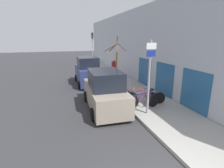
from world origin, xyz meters
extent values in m
plane|color=#333335|center=(0.00, 11.20, 0.00)|extent=(80.00, 80.00, 0.00)
cube|color=#9E9B93|center=(2.60, 14.00, 0.07)|extent=(3.20, 32.00, 0.15)
cube|color=#B2B7C1|center=(4.35, 14.00, 3.25)|extent=(0.20, 32.00, 6.50)
cube|color=#26598C|center=(4.23, 3.94, 1.24)|extent=(0.03, 2.03, 2.18)
cube|color=#26598C|center=(4.23, 6.78, 1.24)|extent=(0.03, 2.03, 2.18)
cube|color=#26598C|center=(4.23, 9.62, 1.24)|extent=(0.03, 2.03, 2.18)
cylinder|color=#939399|center=(1.67, 4.31, 2.03)|extent=(0.12, 0.12, 3.75)
cube|color=white|center=(1.67, 4.24, 3.60)|extent=(0.52, 0.02, 0.29)
cube|color=navy|center=(1.67, 4.24, 3.25)|extent=(0.48, 0.02, 0.30)
cylinder|color=black|center=(0.77, 4.78, 0.49)|extent=(0.67, 0.11, 0.67)
cylinder|color=black|center=(2.40, 4.97, 0.49)|extent=(0.67, 0.11, 0.67)
cylinder|color=black|center=(1.38, 4.85, 0.80)|extent=(0.92, 0.14, 0.55)
cylinder|color=black|center=(1.46, 4.86, 1.03)|extent=(1.07, 0.16, 0.09)
cylinder|color=black|center=(1.91, 4.92, 0.77)|extent=(0.20, 0.06, 0.48)
cylinder|color=black|center=(2.12, 4.94, 0.51)|extent=(0.58, 0.09, 0.08)
cylinder|color=black|center=(2.20, 4.95, 0.75)|extent=(0.43, 0.08, 0.54)
cylinder|color=black|center=(0.85, 4.79, 0.77)|extent=(0.20, 0.05, 0.58)
cube|color=black|center=(1.99, 4.93, 1.03)|extent=(0.21, 0.10, 0.04)
cylinder|color=#99999E|center=(0.93, 4.80, 1.06)|extent=(0.07, 0.44, 0.02)
cylinder|color=black|center=(1.28, 5.14, 0.47)|extent=(0.63, 0.17, 0.64)
cylinder|color=black|center=(2.93, 5.50, 0.47)|extent=(0.63, 0.17, 0.64)
cylinder|color=#8C1E72|center=(1.89, 5.27, 0.77)|extent=(0.93, 0.24, 0.53)
cylinder|color=#8C1E72|center=(1.98, 5.29, 0.99)|extent=(1.08, 0.27, 0.08)
cylinder|color=#8C1E72|center=(2.43, 5.39, 0.74)|extent=(0.21, 0.08, 0.46)
cylinder|color=#8C1E72|center=(2.64, 5.43, 0.49)|extent=(0.59, 0.15, 0.08)
cylinder|color=#8C1E72|center=(2.72, 5.45, 0.72)|extent=(0.44, 0.12, 0.51)
cylinder|color=#8C1E72|center=(1.36, 5.16, 0.74)|extent=(0.20, 0.07, 0.55)
cube|color=black|center=(2.51, 5.41, 0.99)|extent=(0.21, 0.12, 0.04)
cylinder|color=#99999E|center=(1.44, 5.17, 1.01)|extent=(0.12, 0.44, 0.02)
cylinder|color=black|center=(1.29, 5.73, 0.50)|extent=(0.69, 0.19, 0.70)
cylinder|color=black|center=(3.03, 5.34, 0.50)|extent=(0.69, 0.19, 0.70)
cylinder|color=#1E4799|center=(1.94, 5.58, 0.83)|extent=(0.98, 0.25, 0.58)
cylinder|color=#1E4799|center=(2.03, 5.56, 1.07)|extent=(1.14, 0.29, 0.09)
cylinder|color=#1E4799|center=(2.50, 5.45, 0.80)|extent=(0.22, 0.08, 0.50)
cylinder|color=#1E4799|center=(2.72, 5.40, 0.53)|extent=(0.62, 0.17, 0.08)
cylinder|color=#1E4799|center=(2.81, 5.38, 0.77)|extent=(0.46, 0.13, 0.56)
cylinder|color=#1E4799|center=(1.37, 5.71, 0.80)|extent=(0.21, 0.08, 0.61)
cube|color=black|center=(2.59, 5.43, 1.07)|extent=(0.21, 0.12, 0.04)
cylinder|color=#99999E|center=(1.46, 5.69, 1.10)|extent=(0.12, 0.43, 0.02)
cylinder|color=black|center=(1.53, 6.04, 0.48)|extent=(0.62, 0.29, 0.66)
cylinder|color=black|center=(2.98, 5.41, 0.48)|extent=(0.62, 0.29, 0.66)
cylinder|color=#197233|center=(2.07, 5.80, 0.78)|extent=(0.83, 0.38, 0.54)
cylinder|color=#197233|center=(2.15, 5.77, 1.01)|extent=(0.96, 0.44, 0.09)
cylinder|color=#197233|center=(2.54, 5.60, 0.76)|extent=(0.19, 0.11, 0.47)
cylinder|color=#197233|center=(2.73, 5.52, 0.50)|extent=(0.52, 0.25, 0.08)
cylinder|color=#197233|center=(2.80, 5.49, 0.73)|extent=(0.39, 0.19, 0.53)
cylinder|color=#197233|center=(1.60, 6.00, 0.76)|extent=(0.19, 0.10, 0.57)
cube|color=black|center=(2.62, 5.57, 1.01)|extent=(0.22, 0.15, 0.04)
cylinder|color=#99999E|center=(1.68, 5.97, 1.04)|extent=(0.20, 0.41, 0.02)
cylinder|color=black|center=(1.43, 6.49, 0.46)|extent=(0.55, 0.33, 0.61)
cylinder|color=black|center=(2.79, 5.72, 0.46)|extent=(0.55, 0.33, 0.61)
cylinder|color=red|center=(1.94, 6.20, 0.74)|extent=(0.78, 0.46, 0.51)
cylinder|color=red|center=(2.01, 6.16, 0.96)|extent=(0.91, 0.53, 0.08)
cylinder|color=red|center=(2.38, 5.95, 0.72)|extent=(0.18, 0.12, 0.44)
cylinder|color=red|center=(2.55, 5.85, 0.48)|extent=(0.49, 0.29, 0.07)
cylinder|color=red|center=(2.62, 5.82, 0.70)|extent=(0.37, 0.23, 0.49)
cylinder|color=red|center=(1.50, 6.45, 0.72)|extent=(0.18, 0.12, 0.53)
cube|color=black|center=(2.45, 5.91, 0.95)|extent=(0.21, 0.17, 0.04)
cylinder|color=#99999E|center=(1.56, 6.41, 0.98)|extent=(0.24, 0.40, 0.02)
cube|color=gray|center=(-0.16, 6.02, 0.74)|extent=(2.02, 4.70, 1.11)
cube|color=black|center=(-0.17, 5.83, 1.77)|extent=(1.75, 2.47, 0.94)
cylinder|color=black|center=(-1.02, 7.49, 0.33)|extent=(0.25, 0.66, 0.66)
cylinder|color=black|center=(0.81, 7.41, 0.33)|extent=(0.25, 0.66, 0.66)
cylinder|color=black|center=(-1.14, 4.62, 0.33)|extent=(0.25, 0.66, 0.66)
cylinder|color=black|center=(0.69, 4.55, 0.33)|extent=(0.25, 0.66, 0.66)
cube|color=navy|center=(-0.15, 11.76, 0.84)|extent=(1.85, 4.27, 1.35)
cube|color=black|center=(-0.15, 11.59, 1.96)|extent=(1.64, 2.23, 0.88)
cylinder|color=black|center=(-1.03, 13.09, 0.30)|extent=(0.23, 0.60, 0.60)
cylinder|color=black|center=(0.76, 13.07, 0.30)|extent=(0.23, 0.60, 0.60)
cylinder|color=black|center=(-1.06, 10.46, 0.30)|extent=(0.23, 0.60, 0.60)
cylinder|color=black|center=(0.73, 10.43, 0.30)|extent=(0.23, 0.60, 0.60)
cylinder|color=#4C3D2D|center=(2.53, 13.14, 0.59)|extent=(0.16, 0.16, 0.87)
cylinder|color=#4C3D2D|center=(2.82, 13.06, 0.59)|extent=(0.16, 0.16, 0.87)
cylinder|color=maroon|center=(2.67, 13.10, 1.37)|extent=(0.40, 0.40, 0.69)
sphere|color=tan|center=(2.67, 13.10, 1.83)|extent=(0.24, 0.24, 0.24)
cylinder|color=brown|center=(1.60, 8.97, 1.57)|extent=(0.19, 0.19, 2.84)
cylinder|color=brown|center=(1.70, 9.31, 3.54)|extent=(0.29, 0.75, 1.14)
cylinder|color=brown|center=(1.40, 9.29, 3.30)|extent=(0.48, 0.71, 0.67)
cylinder|color=brown|center=(1.38, 8.39, 3.31)|extent=(0.52, 1.22, 0.70)
cylinder|color=brown|center=(1.17, 9.20, 3.27)|extent=(0.93, 0.52, 0.63)
cylinder|color=brown|center=(2.02, 9.16, 3.32)|extent=(0.90, 0.45, 0.71)
cylinder|color=#939399|center=(1.38, 17.03, 2.40)|extent=(0.10, 0.10, 4.50)
cube|color=black|center=(1.38, 16.93, 4.20)|extent=(0.20, 0.16, 0.64)
sphere|color=red|center=(1.38, 16.84, 4.40)|extent=(0.11, 0.11, 0.11)
sphere|color=orange|center=(1.38, 16.84, 4.20)|extent=(0.11, 0.11, 0.11)
sphere|color=green|center=(1.38, 16.84, 4.00)|extent=(0.11, 0.11, 0.11)
camera|label=1|loc=(-2.63, -3.20, 3.99)|focal=28.00mm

